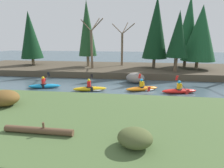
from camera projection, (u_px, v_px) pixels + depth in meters
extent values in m
plane|color=#425660|center=(145.00, 93.00, 13.57)|extent=(90.00, 90.00, 0.00)
cube|color=#4C6638|center=(153.00, 129.00, 7.37)|extent=(44.00, 6.67, 0.83)
cube|color=#4C4233|center=(141.00, 70.00, 21.93)|extent=(44.00, 8.62, 0.67)
cylinder|color=#7A664C|center=(33.00, 61.00, 23.50)|extent=(0.36, 0.36, 0.90)
cone|color=#0F3319|center=(30.00, 35.00, 22.64)|extent=(2.80, 2.80, 5.93)
cylinder|color=#7A664C|center=(88.00, 61.00, 22.16)|extent=(0.36, 0.36, 1.35)
cone|color=#1E4723|center=(87.00, 29.00, 21.17)|extent=(2.23, 2.23, 6.52)
cylinder|color=brown|center=(154.00, 63.00, 21.38)|extent=(0.36, 0.36, 1.13)
cone|color=#0F3319|center=(156.00, 28.00, 20.36)|extent=(2.95, 2.95, 6.98)
cylinder|color=brown|center=(175.00, 64.00, 18.73)|extent=(0.36, 0.36, 1.51)
cone|color=#0F3319|center=(178.00, 34.00, 17.95)|extent=(2.21, 2.21, 4.68)
cylinder|color=brown|center=(185.00, 62.00, 21.87)|extent=(0.36, 0.36, 1.16)
cone|color=#194C28|center=(188.00, 27.00, 20.82)|extent=(2.80, 2.80, 7.13)
cylinder|color=#7A664C|center=(196.00, 65.00, 20.45)|extent=(0.36, 0.36, 0.96)
cone|color=#194C28|center=(200.00, 33.00, 19.56)|extent=(3.74, 3.74, 6.07)
cylinder|color=brown|center=(92.00, 50.00, 20.36)|extent=(0.28, 0.28, 4.41)
cylinder|color=brown|center=(86.00, 25.00, 20.38)|extent=(1.64, 1.40, 1.48)
cylinder|color=brown|center=(97.00, 25.00, 18.95)|extent=(1.72, 1.47, 1.31)
cylinder|color=brown|center=(95.00, 25.00, 20.45)|extent=(0.76, 1.85, 1.64)
cylinder|color=brown|center=(122.00, 49.00, 22.67)|extent=(0.28, 0.28, 4.17)
cylinder|color=brown|center=(117.00, 29.00, 22.68)|extent=(1.56, 1.33, 1.41)
cylinder|color=brown|center=(128.00, 29.00, 21.33)|extent=(1.64, 1.40, 1.24)
cylinder|color=brown|center=(125.00, 28.00, 22.75)|extent=(0.73, 1.76, 1.56)
ellipsoid|color=brown|center=(4.00, 98.00, 8.76)|extent=(1.46, 1.22, 0.79)
ellipsoid|color=#4C562D|center=(135.00, 138.00, 5.42)|extent=(1.11, 0.92, 0.60)
ellipsoid|color=red|center=(179.00, 91.00, 13.54)|extent=(2.77, 1.13, 0.34)
cone|color=red|center=(194.00, 90.00, 13.62)|extent=(0.38, 0.27, 0.20)
cylinder|color=black|center=(178.00, 89.00, 13.50)|extent=(0.57, 0.57, 0.08)
cylinder|color=yellow|center=(179.00, 86.00, 13.44)|extent=(0.35, 0.35, 0.42)
sphere|color=#1E89D1|center=(179.00, 82.00, 13.35)|extent=(0.27, 0.27, 0.23)
cylinder|color=yellow|center=(179.00, 84.00, 13.65)|extent=(0.13, 0.24, 0.35)
cylinder|color=yellow|center=(182.00, 86.00, 13.19)|extent=(0.13, 0.24, 0.35)
cylinder|color=black|center=(182.00, 84.00, 13.42)|extent=(0.42, 1.88, 0.65)
cube|color=red|center=(177.00, 78.00, 14.26)|extent=(0.23, 0.19, 0.41)
cube|color=red|center=(187.00, 92.00, 12.58)|extent=(0.23, 0.19, 0.41)
ellipsoid|color=orange|center=(142.00, 89.00, 14.20)|extent=(2.74, 1.53, 0.34)
cone|color=orange|center=(156.00, 87.00, 14.48)|extent=(0.40, 0.31, 0.20)
cylinder|color=black|center=(141.00, 87.00, 14.15)|extent=(0.62, 0.62, 0.08)
cylinder|color=yellow|center=(141.00, 84.00, 14.09)|extent=(0.39, 0.39, 0.42)
sphere|color=#1E89D1|center=(142.00, 80.00, 14.00)|extent=(0.30, 0.30, 0.23)
cylinder|color=yellow|center=(141.00, 82.00, 14.31)|extent=(0.16, 0.24, 0.35)
cylinder|color=yellow|center=(144.00, 84.00, 13.86)|extent=(0.16, 0.24, 0.35)
cylinder|color=black|center=(144.00, 82.00, 14.11)|extent=(0.72, 1.80, 0.65)
cube|color=red|center=(140.00, 76.00, 14.92)|extent=(0.24, 0.22, 0.41)
cube|color=red|center=(149.00, 89.00, 13.29)|extent=(0.24, 0.22, 0.41)
ellipsoid|color=white|center=(148.00, 89.00, 14.34)|extent=(1.28, 1.05, 0.18)
ellipsoid|color=yellow|center=(90.00, 89.00, 14.15)|extent=(2.77, 1.19, 0.34)
cone|color=yellow|center=(105.00, 88.00, 14.26)|extent=(0.39, 0.27, 0.20)
cylinder|color=black|center=(89.00, 87.00, 14.11)|extent=(0.58, 0.58, 0.08)
cylinder|color=red|center=(89.00, 84.00, 14.04)|extent=(0.36, 0.36, 0.42)
sphere|color=yellow|center=(89.00, 80.00, 13.96)|extent=(0.28, 0.28, 0.23)
cylinder|color=red|center=(90.00, 82.00, 14.26)|extent=(0.14, 0.24, 0.35)
cylinder|color=red|center=(90.00, 84.00, 13.80)|extent=(0.14, 0.24, 0.35)
cylinder|color=black|center=(92.00, 82.00, 14.03)|extent=(0.47, 1.87, 0.65)
cube|color=black|center=(92.00, 76.00, 14.87)|extent=(0.23, 0.20, 0.41)
cube|color=black|center=(92.00, 89.00, 13.20)|extent=(0.23, 0.20, 0.41)
ellipsoid|color=white|center=(97.00, 90.00, 14.22)|extent=(1.23, 0.93, 0.18)
ellipsoid|color=#1993D6|center=(44.00, 86.00, 14.98)|extent=(2.77, 1.17, 0.34)
cone|color=#1993D6|center=(59.00, 85.00, 15.09)|extent=(0.38, 0.27, 0.20)
cylinder|color=black|center=(44.00, 84.00, 14.94)|extent=(0.57, 0.57, 0.08)
cylinder|color=red|center=(43.00, 82.00, 14.88)|extent=(0.36, 0.36, 0.42)
sphere|color=yellow|center=(43.00, 78.00, 14.79)|extent=(0.27, 0.27, 0.23)
cylinder|color=red|center=(45.00, 80.00, 15.09)|extent=(0.14, 0.24, 0.35)
cylinder|color=red|center=(44.00, 81.00, 14.63)|extent=(0.14, 0.24, 0.35)
cylinder|color=black|center=(46.00, 80.00, 14.86)|extent=(0.45, 1.88, 0.65)
cube|color=black|center=(49.00, 74.00, 15.70)|extent=(0.23, 0.20, 0.41)
cube|color=black|center=(43.00, 86.00, 14.03)|extent=(0.23, 0.20, 0.41)
ellipsoid|color=gray|center=(135.00, 78.00, 16.63)|extent=(1.74, 1.36, 0.98)
cylinder|color=brown|center=(39.00, 130.00, 6.21)|extent=(2.56, 0.26, 0.24)
cylinder|color=brown|center=(43.00, 125.00, 6.13)|extent=(0.08, 0.08, 0.20)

